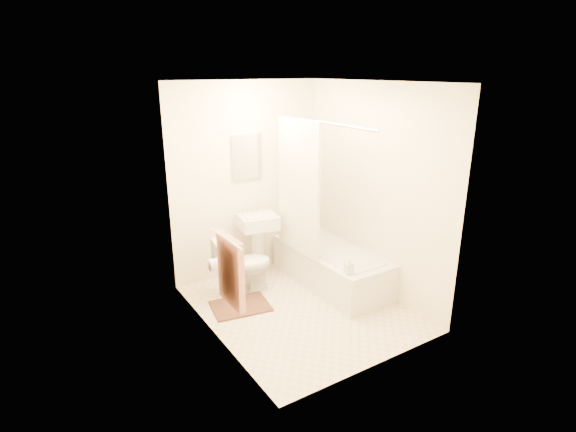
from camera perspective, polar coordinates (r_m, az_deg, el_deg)
floor at (r=5.07m, az=1.54°, el=-11.55°), size 2.40×2.40×0.00m
ceiling at (r=4.41m, az=1.81°, el=16.67°), size 2.40×2.40×0.00m
wall_back at (r=5.60m, az=-5.22°, el=4.51°), size 2.00×0.02×2.40m
wall_left at (r=4.15m, az=-9.88°, el=-0.59°), size 0.02×2.40×2.40m
wall_right at (r=5.20m, az=10.86°, el=3.20°), size 0.02×2.40×2.40m
mirror at (r=5.52m, az=-5.21°, el=7.50°), size 0.40×0.03×0.55m
curtain_rod at (r=4.69m, az=4.17°, el=11.82°), size 0.03×1.70×0.03m
shower_curtain at (r=5.15m, az=1.34°, el=3.61°), size 0.04×0.80×1.55m
towel_bar at (r=3.98m, az=-7.87°, el=-2.83°), size 0.02×0.60×0.02m
towel at (r=4.12m, az=-7.29°, el=-6.92°), size 0.06×0.45×0.66m
toilet_paper at (r=4.46m, az=-9.30°, el=-6.11°), size 0.11×0.12×0.12m
toilet at (r=5.29m, az=-5.70°, el=-6.32°), size 0.72×0.47×0.66m
sink at (r=5.62m, az=-3.80°, el=-3.50°), size 0.51×0.43×0.89m
bathtub at (r=5.53m, az=5.49°, el=-6.40°), size 0.69×1.58×0.45m
bath_mat at (r=5.11m, az=-6.05°, el=-11.30°), size 0.69×0.56×0.02m
soap_bottle at (r=4.81m, az=7.75°, el=-6.28°), size 0.10×0.10×0.18m
scrub_brush at (r=5.81m, az=2.97°, el=-2.50°), size 0.08×0.21×0.04m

